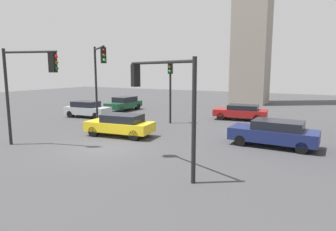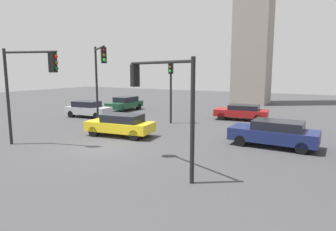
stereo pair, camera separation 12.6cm
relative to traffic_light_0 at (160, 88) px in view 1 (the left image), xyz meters
The scene contains 10 objects.
ground_plane 5.51m from the traffic_light_0, 161.52° to the left, with size 87.61×87.61×0.00m, color #424244.
traffic_light_0 is the anchor object (origin of this frame).
traffic_light_1 9.82m from the traffic_light_0, 145.36° to the left, with size 2.94×2.42×5.79m.
traffic_light_2 7.85m from the traffic_light_0, behind, with size 3.19×1.03×5.22m.
traffic_light_3 10.55m from the traffic_light_0, 115.53° to the left, with size 0.38×0.49×4.81m.
car_0 7.47m from the traffic_light_0, 58.50° to the left, with size 4.56×2.01×1.42m.
car_1 15.25m from the traffic_light_0, 144.87° to the left, with size 4.09×2.00×1.41m.
car_2 7.07m from the traffic_light_0, 141.84° to the left, with size 4.36×2.20×1.38m.
car_3 13.98m from the traffic_light_0, 90.57° to the left, with size 4.41×2.28×1.26m.
car_4 18.51m from the traffic_light_0, 131.41° to the left, with size 1.75×4.23×1.41m.
Camera 1 is at (10.11, -11.70, 4.07)m, focal length 31.38 mm.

